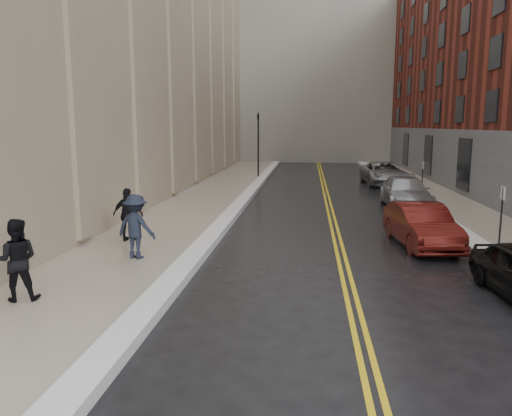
% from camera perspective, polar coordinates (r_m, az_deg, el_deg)
% --- Properties ---
extents(ground, '(160.00, 160.00, 0.00)m').
position_cam_1_polar(ground, '(10.40, -2.18, -14.76)').
color(ground, black).
rests_on(ground, ground).
extents(sidewalk_left, '(4.00, 64.00, 0.15)m').
position_cam_1_polar(sidewalk_left, '(26.39, -6.92, 0.26)').
color(sidewalk_left, gray).
rests_on(sidewalk_left, ground).
extents(sidewalk_right, '(3.00, 64.00, 0.15)m').
position_cam_1_polar(sidewalk_right, '(26.84, 22.45, -0.24)').
color(sidewalk_right, gray).
rests_on(sidewalk_right, ground).
extents(lane_stripe_a, '(0.12, 64.00, 0.01)m').
position_cam_1_polar(lane_stripe_a, '(25.76, 8.17, -0.15)').
color(lane_stripe_a, gold).
rests_on(lane_stripe_a, ground).
extents(lane_stripe_b, '(0.12, 64.00, 0.01)m').
position_cam_1_polar(lane_stripe_b, '(25.77, 8.71, -0.16)').
color(lane_stripe_b, gold).
rests_on(lane_stripe_b, ground).
extents(snow_ridge_left, '(0.70, 60.80, 0.26)m').
position_cam_1_polar(snow_ridge_left, '(25.97, -1.97, 0.30)').
color(snow_ridge_left, white).
rests_on(snow_ridge_left, ground).
extents(snow_ridge_right, '(0.85, 60.80, 0.30)m').
position_cam_1_polar(snow_ridge_right, '(26.36, 18.60, -0.01)').
color(snow_ridge_right, white).
rests_on(snow_ridge_right, ground).
extents(traffic_signal, '(0.18, 0.15, 5.20)m').
position_cam_1_polar(traffic_signal, '(39.60, 0.26, 7.76)').
color(traffic_signal, black).
rests_on(traffic_signal, ground).
extents(parking_sign_near, '(0.06, 0.35, 2.23)m').
position_cam_1_polar(parking_sign_near, '(18.80, 26.25, -0.43)').
color(parking_sign_near, black).
rests_on(parking_sign_near, ground).
extents(parking_sign_far, '(0.06, 0.35, 2.23)m').
position_cam_1_polar(parking_sign_far, '(30.24, 18.49, 3.46)').
color(parking_sign_far, black).
rests_on(parking_sign_far, ground).
extents(car_maroon, '(2.08, 4.76, 1.52)m').
position_cam_1_polar(car_maroon, '(18.62, 18.37, -1.88)').
color(car_maroon, '#4C110D').
rests_on(car_maroon, ground).
extents(car_silver_near, '(2.24, 5.44, 1.57)m').
position_cam_1_polar(car_silver_near, '(27.19, 16.71, 1.72)').
color(car_silver_near, '#999BA0').
rests_on(car_silver_near, ground).
extents(car_silver_far, '(3.02, 6.03, 1.64)m').
position_cam_1_polar(car_silver_far, '(37.22, 14.41, 3.86)').
color(car_silver_far, gray).
rests_on(car_silver_far, ground).
extents(pedestrian_a, '(1.14, 1.01, 1.97)m').
position_cam_1_polar(pedestrian_a, '(13.08, -25.67, -5.36)').
color(pedestrian_a, black).
rests_on(pedestrian_a, sidewalk_left).
extents(pedestrian_b, '(1.45, 1.07, 2.01)m').
position_cam_1_polar(pedestrian_b, '(15.93, -13.55, -2.06)').
color(pedestrian_b, '#191F2E').
rests_on(pedestrian_b, sidewalk_left).
extents(pedestrian_c, '(1.15, 0.53, 1.91)m').
position_cam_1_polar(pedestrian_c, '(18.34, -14.41, -0.75)').
color(pedestrian_c, black).
rests_on(pedestrian_c, sidewalk_left).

